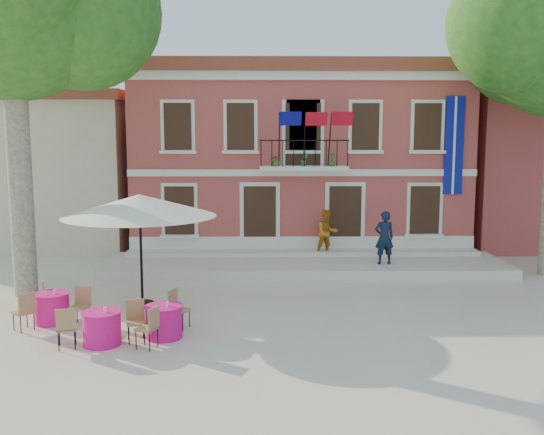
{
  "coord_description": "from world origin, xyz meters",
  "views": [
    {
      "loc": [
        0.47,
        -16.49,
        4.69
      ],
      "look_at": [
        0.81,
        3.5,
        1.96
      ],
      "focal_mm": 40.0,
      "sensor_mm": 36.0,
      "label": 1
    }
  ],
  "objects_px": {
    "patio_umbrella": "(140,206)",
    "cafe_table_1": "(164,320)",
    "cafe_table_0": "(102,327)",
    "pedestrian_orange": "(327,233)",
    "cafe_table_2": "(52,306)",
    "pedestrian_navy": "(384,238)"
  },
  "relations": [
    {
      "from": "patio_umbrella",
      "to": "pedestrian_orange",
      "type": "height_order",
      "value": "patio_umbrella"
    },
    {
      "from": "cafe_table_1",
      "to": "pedestrian_orange",
      "type": "bearing_deg",
      "value": 60.27
    },
    {
      "from": "pedestrian_navy",
      "to": "pedestrian_orange",
      "type": "xyz_separation_m",
      "value": [
        -1.8,
        1.5,
        -0.07
      ]
    },
    {
      "from": "cafe_table_1",
      "to": "cafe_table_2",
      "type": "bearing_deg",
      "value": 158.6
    },
    {
      "from": "pedestrian_orange",
      "to": "cafe_table_0",
      "type": "xyz_separation_m",
      "value": [
        -5.99,
        -8.62,
        -0.72
      ]
    },
    {
      "from": "pedestrian_orange",
      "to": "cafe_table_1",
      "type": "bearing_deg",
      "value": -136.11
    },
    {
      "from": "pedestrian_orange",
      "to": "cafe_table_2",
      "type": "height_order",
      "value": "pedestrian_orange"
    },
    {
      "from": "patio_umbrella",
      "to": "cafe_table_1",
      "type": "relative_size",
      "value": 2.15
    },
    {
      "from": "patio_umbrella",
      "to": "cafe_table_1",
      "type": "xyz_separation_m",
      "value": [
        1.04,
        -2.74,
        -2.36
      ]
    },
    {
      "from": "cafe_table_1",
      "to": "cafe_table_2",
      "type": "distance_m",
      "value": 3.22
    },
    {
      "from": "cafe_table_0",
      "to": "pedestrian_orange",
      "type": "bearing_deg",
      "value": 55.24
    },
    {
      "from": "pedestrian_orange",
      "to": "cafe_table_0",
      "type": "distance_m",
      "value": 10.52
    },
    {
      "from": "cafe_table_0",
      "to": "cafe_table_2",
      "type": "distance_m",
      "value": 2.34
    },
    {
      "from": "pedestrian_navy",
      "to": "cafe_table_0",
      "type": "distance_m",
      "value": 10.59
    },
    {
      "from": "patio_umbrella",
      "to": "cafe_table_2",
      "type": "xyz_separation_m",
      "value": [
        -1.95,
        -1.57,
        -2.36
      ]
    },
    {
      "from": "patio_umbrella",
      "to": "cafe_table_2",
      "type": "relative_size",
      "value": 2.27
    },
    {
      "from": "pedestrian_navy",
      "to": "pedestrian_orange",
      "type": "relative_size",
      "value": 1.09
    },
    {
      "from": "cafe_table_0",
      "to": "pedestrian_navy",
      "type": "bearing_deg",
      "value": 42.46
    },
    {
      "from": "cafe_table_2",
      "to": "patio_umbrella",
      "type": "bearing_deg",
      "value": 38.79
    },
    {
      "from": "cafe_table_0",
      "to": "cafe_table_2",
      "type": "bearing_deg",
      "value": 135.74
    },
    {
      "from": "cafe_table_0",
      "to": "cafe_table_1",
      "type": "bearing_deg",
      "value": 19.1
    },
    {
      "from": "pedestrian_orange",
      "to": "cafe_table_2",
      "type": "relative_size",
      "value": 0.92
    }
  ]
}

